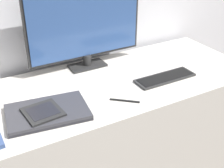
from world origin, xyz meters
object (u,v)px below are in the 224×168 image
Objects in this scene: monitor at (85,24)px; laptop at (47,112)px; ereader at (43,112)px; pen at (125,100)px; keyboard at (165,78)px.

monitor reaches higher than laptop.
pen is (0.37, -0.06, -0.03)m from ereader.
ereader reaches higher than laptop.
keyboard reaches higher than pen.
ereader is at bearing -177.49° from keyboard.
laptop is 3.33× the size of pen.
laptop reaches higher than pen.
monitor is at bearing 44.17° from ereader.
monitor is 1.98× the size of keyboard.
ereader is 1.47× the size of pen.
pen is (-0.01, -0.42, -0.24)m from monitor.
pen is (-0.30, -0.09, -0.00)m from keyboard.
monitor is 5.86× the size of pen.
pen is at bearing -164.01° from keyboard.
monitor is 0.51m from keyboard.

